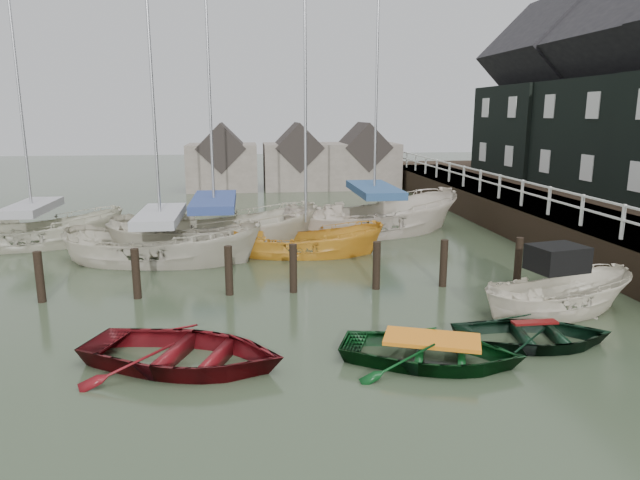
{
  "coord_description": "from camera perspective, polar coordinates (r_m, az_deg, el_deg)",
  "views": [
    {
      "loc": [
        -2.44,
        -12.48,
        4.97
      ],
      "look_at": [
        -0.38,
        3.44,
        1.4
      ],
      "focal_mm": 32.0,
      "sensor_mm": 36.0,
      "label": 1
    }
  ],
  "objects": [
    {
      "name": "sailboat_d",
      "position": [
        24.31,
        5.37,
        0.83
      ],
      "size": [
        8.72,
        5.27,
        12.42
      ],
      "rotation": [
        0.0,
        0.0,
        1.86
      ],
      "color": "beige",
      "rests_on": "ground"
    },
    {
      "name": "pier",
      "position": [
        25.79,
        20.29,
        2.25
      ],
      "size": [
        3.04,
        32.0,
        2.7
      ],
      "color": "black",
      "rests_on": "ground"
    },
    {
      "name": "ground",
      "position": [
        13.65,
        3.48,
        -8.84
      ],
      "size": [
        120.0,
        120.0,
        0.0
      ],
      "primitive_type": "plane",
      "color": "#293320",
      "rests_on": "ground"
    },
    {
      "name": "rowboat_dkgreen",
      "position": [
        13.59,
        20.51,
        -9.74
      ],
      "size": [
        3.73,
        2.88,
        0.71
      ],
      "primitive_type": "imported",
      "rotation": [
        0.0,
        0.0,
        1.44
      ],
      "color": "black",
      "rests_on": "ground"
    },
    {
      "name": "rowboat_red",
      "position": [
        12.07,
        -13.38,
        -12.13
      ],
      "size": [
        4.96,
        4.25,
        0.86
      ],
      "primitive_type": "imported",
      "rotation": [
        0.0,
        0.0,
        1.21
      ],
      "color": "#550C10",
      "rests_on": "ground"
    },
    {
      "name": "sailboat_b",
      "position": [
        21.81,
        -10.38,
        -0.67
      ],
      "size": [
        7.95,
        3.4,
        12.95
      ],
      "rotation": [
        0.0,
        0.0,
        1.63
      ],
      "color": "beige",
      "rests_on": "ground"
    },
    {
      "name": "sailboat_c",
      "position": [
        20.62,
        -1.4,
        -1.36
      ],
      "size": [
        5.75,
        2.71,
        9.81
      ],
      "rotation": [
        0.0,
        0.0,
        1.46
      ],
      "color": "gold",
      "rests_on": "ground"
    },
    {
      "name": "far_sheds",
      "position": [
        38.74,
        -2.51,
        7.93
      ],
      "size": [
        14.0,
        4.08,
        4.39
      ],
      "color": "#665B51",
      "rests_on": "ground"
    },
    {
      "name": "rowboat_green",
      "position": [
        12.1,
        11.03,
        -11.96
      ],
      "size": [
        4.37,
        3.76,
        0.76
      ],
      "primitive_type": "imported",
      "rotation": [
        0.0,
        0.0,
        1.21
      ],
      "color": "black",
      "rests_on": "ground"
    },
    {
      "name": "sailboat_e",
      "position": [
        24.43,
        -26.54,
        -0.39
      ],
      "size": [
        6.86,
        3.78,
        10.93
      ],
      "rotation": [
        0.0,
        0.0,
        1.79
      ],
      "color": "#BAB59E",
      "rests_on": "ground"
    },
    {
      "name": "motorboat",
      "position": [
        15.75,
        22.58,
        -6.48
      ],
      "size": [
        4.53,
        2.46,
        2.56
      ],
      "rotation": [
        0.0,
        0.0,
        1.78
      ],
      "color": "beige",
      "rests_on": "ground"
    },
    {
      "name": "mooring_pilings",
      "position": [
        16.16,
        -2.38,
        -3.52
      ],
      "size": [
        13.72,
        0.22,
        1.8
      ],
      "color": "black",
      "rests_on": "ground"
    },
    {
      "name": "sailboat_a",
      "position": [
        20.32,
        -15.45,
        -1.9
      ],
      "size": [
        7.23,
        3.74,
        11.91
      ],
      "rotation": [
        0.0,
        0.0,
        1.4
      ],
      "color": "beige",
      "rests_on": "ground"
    }
  ]
}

